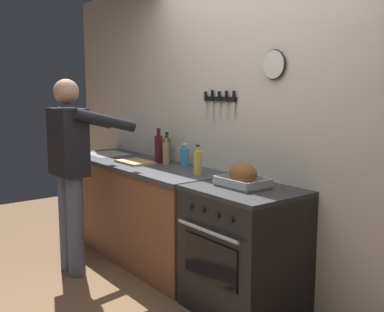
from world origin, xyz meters
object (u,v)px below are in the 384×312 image
Objects in this scene: bottle_vinegar at (166,153)px; bottle_cooking_oil at (198,162)px; person_cook at (71,164)px; bottle_olive_oil at (167,149)px; bottle_dish_soap at (185,157)px; cutting_board at (135,162)px; bottle_wine_red at (159,148)px; roasting_pan at (243,176)px; stove at (244,251)px.

bottle_cooking_oil is at bearing -7.31° from bottle_vinegar.
bottle_olive_oil is at bearing -14.11° from person_cook.
cutting_board is at bearing -145.52° from bottle_dish_soap.
bottle_wine_red is 0.15m from bottle_vinegar.
bottle_wine_red is at bearing 175.25° from roasting_pan.
bottle_olive_oil is (0.12, 0.90, 0.06)m from person_cook.
cutting_board is 0.33m from bottle_vinegar.
person_cook is at bearing -139.87° from bottle_cooking_oil.
bottle_vinegar is (-1.08, 0.09, 0.03)m from roasting_pan.
bottle_wine_red reaches higher than bottle_dish_soap.
roasting_pan is (-0.05, 0.02, 0.52)m from stove.
stove is 0.53m from roasting_pan.
bottle_cooking_oil is at bearing 6.52° from cutting_board.
bottle_dish_soap is (0.41, 0.88, 0.03)m from person_cook.
bottle_wine_red is (-1.22, 0.10, 0.06)m from roasting_pan.
roasting_pan is at bearing -4.75° from bottle_wine_red.
stove is 0.80m from bottle_cooking_oil.
bottle_vinegar is at bearing 175.47° from roasting_pan.
bottle_wine_red is at bearing 174.45° from stove.
bottle_olive_oil is at bearing 70.69° from cutting_board.
person_cook is 0.91m from bottle_olive_oil.
bottle_wine_red is at bearing 172.88° from bottle_cooking_oil.
bottle_cooking_oil is at bearing -7.12° from bottle_wine_red.
bottle_cooking_oil is at bearing 178.36° from roasting_pan.
person_cook reaches higher than bottle_dish_soap.
person_cook is 6.33× the size of bottle_vinegar.
bottle_dish_soap is at bearing 18.81° from bottle_wine_red.
bottle_olive_oil is 1.38× the size of bottle_dish_soap.
stove is at bearing 2.29° from cutting_board.
bottle_dish_soap is at bearing 156.70° from bottle_cooking_oil.
bottle_dish_soap is (0.27, 0.09, -0.05)m from bottle_wine_red.
bottle_cooking_oil is 0.93× the size of bottle_vinegar.
bottle_olive_oil is at bearing 143.39° from bottle_vinegar.
bottle_dish_soap is (0.30, -0.01, -0.03)m from bottle_olive_oil.
bottle_olive_oil is (-0.72, 0.19, 0.01)m from bottle_cooking_oil.
bottle_olive_oil is at bearing 169.90° from stove.
bottle_olive_oil is at bearing 164.84° from bottle_cooking_oil.
bottle_dish_soap reaches higher than stove.
stove is at bearing -12.26° from bottle_dish_soap.
person_cook is 4.72× the size of roasting_pan.
person_cook is at bearing -91.58° from cutting_board.
bottle_vinegar is (0.14, -0.02, -0.03)m from bottle_wine_red.
roasting_pan reaches higher than stove.
bottle_vinegar reaches higher than cutting_board.
bottle_wine_red is 0.29m from bottle_dish_soap.
bottle_wine_red is at bearing -16.72° from person_cook.
bottle_wine_red reaches higher than bottle_vinegar.
cutting_board is 1.37× the size of bottle_vinegar.
cutting_board is (-1.40, -0.06, 0.46)m from stove.
bottle_vinegar is at bearing -26.80° from person_cook.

